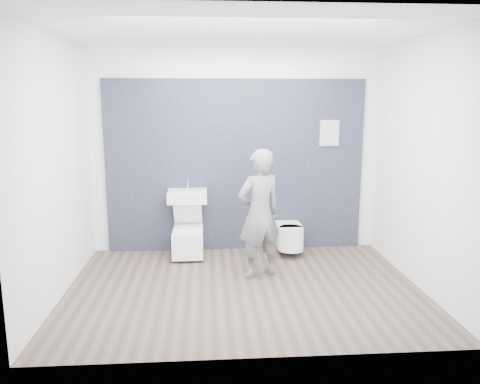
{
  "coord_description": "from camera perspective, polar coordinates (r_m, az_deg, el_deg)",
  "views": [
    {
      "loc": [
        -0.41,
        -5.03,
        2.09
      ],
      "look_at": [
        0.0,
        0.6,
        1.0
      ],
      "focal_mm": 35.0,
      "sensor_mm": 36.0,
      "label": 1
    }
  ],
  "objects": [
    {
      "name": "washbasin",
      "position": [
        6.4,
        -6.42,
        -0.47
      ],
      "size": [
        0.53,
        0.4,
        0.4
      ],
      "color": "white",
      "rests_on": "ground"
    },
    {
      "name": "toilet_rounded",
      "position": [
        6.53,
        6.03,
        -5.38
      ],
      "size": [
        0.35,
        0.59,
        0.32
      ],
      "color": "white",
      "rests_on": "ground"
    },
    {
      "name": "ground",
      "position": [
        5.46,
        0.46,
        -11.57
      ],
      "size": [
        4.0,
        4.0,
        0.0
      ],
      "primitive_type": "plane",
      "color": "brown",
      "rests_on": "ground"
    },
    {
      "name": "tile_wall",
      "position": [
        6.84,
        -0.53,
        -6.86
      ],
      "size": [
        3.6,
        0.06,
        2.4
      ],
      "primitive_type": "cube",
      "color": "black",
      "rests_on": "ground"
    },
    {
      "name": "visitor",
      "position": [
        5.59,
        2.38,
        -2.66
      ],
      "size": [
        0.67,
        0.57,
        1.56
      ],
      "primitive_type": "imported",
      "rotation": [
        0.0,
        0.0,
        3.55
      ],
      "color": "slate",
      "rests_on": "ground"
    },
    {
      "name": "room_shell",
      "position": [
        5.06,
        0.49,
        6.95
      ],
      "size": [
        4.0,
        4.0,
        4.0
      ],
      "color": "white",
      "rests_on": "ground"
    },
    {
      "name": "toilet_square",
      "position": [
        6.45,
        -6.34,
        -5.83
      ],
      "size": [
        0.41,
        0.59,
        0.72
      ],
      "color": "white",
      "rests_on": "ground"
    },
    {
      "name": "info_placard",
      "position": [
        7.0,
        10.36,
        -6.62
      ],
      "size": [
        0.27,
        0.03,
        0.36
      ],
      "primitive_type": "cube",
      "color": "white",
      "rests_on": "ground"
    }
  ]
}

